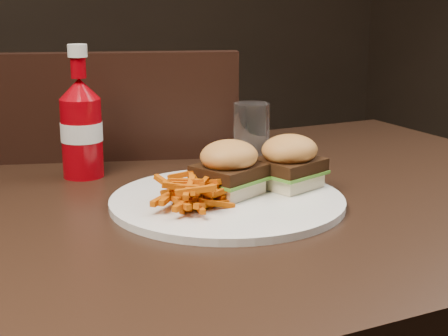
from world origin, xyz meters
name	(u,v)px	position (x,y,z in m)	size (l,w,h in m)	color
dining_table	(210,214)	(0.00, 0.00, 0.73)	(1.20, 0.80, 0.04)	black
chair_far	(119,279)	(0.01, 0.50, 0.43)	(0.47, 0.47, 0.04)	black
plate	(227,201)	(0.01, -0.03, 0.76)	(0.32, 0.32, 0.01)	white
sandwich_half_a	(229,187)	(0.02, -0.01, 0.77)	(0.08, 0.07, 0.02)	beige
sandwich_half_b	(289,180)	(0.12, -0.02, 0.77)	(0.08, 0.07, 0.02)	#F7EFBA
fries_pile	(191,190)	(-0.05, -0.04, 0.78)	(0.10, 0.10, 0.04)	#AF2B01
ketchup_bottle	(82,139)	(-0.12, 0.21, 0.81)	(0.06, 0.06, 0.13)	#8E010A
tumbler	(251,132)	(0.15, 0.17, 0.81)	(0.06, 0.06, 0.10)	white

